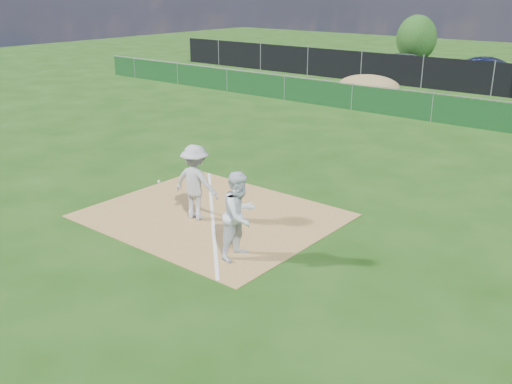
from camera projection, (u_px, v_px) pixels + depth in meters
ground at (377, 145)px, 21.41m from camera, size 90.00×90.00×0.00m
infield_dirt at (212, 216)px, 14.84m from camera, size 6.00×5.00×0.02m
foul_line at (212, 215)px, 14.84m from camera, size 5.01×5.01×0.01m
green_fence at (432, 108)px, 24.84m from camera, size 44.00×0.05×1.20m
dirt_mound at (369, 86)px, 30.36m from camera, size 3.38×2.60×1.17m
black_fence at (493, 79)px, 30.57m from camera, size 46.00×0.04×1.80m
first_base at (234, 220)px, 14.44m from camera, size 0.40×0.40×0.08m
play_at_first at (196, 182)px, 14.34m from camera, size 2.06×0.91×1.93m
runner at (240, 215)px, 12.29m from camera, size 0.78×0.98×1.97m
car_left at (408, 63)px, 38.01m from camera, size 4.47×2.81×1.42m
car_mid at (492, 72)px, 34.00m from camera, size 4.96×2.76×1.55m
tree_left at (416, 38)px, 43.17m from camera, size 3.00×3.00×3.56m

